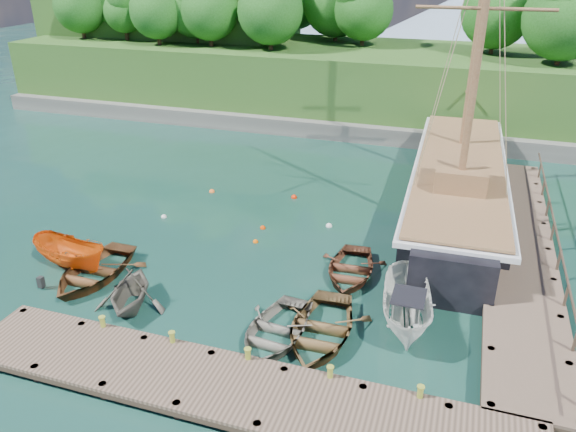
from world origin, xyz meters
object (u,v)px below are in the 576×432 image
Objects in this scene: rowboat_0 at (94,278)px; rowboat_1 at (132,306)px; motorboat_orange at (73,267)px; schooner at (457,189)px; rowboat_2 at (320,338)px; cabin_boat_white at (406,326)px; rowboat_3 at (275,338)px; rowboat_4 at (350,276)px.

rowboat_0 is 1.42× the size of rowboat_1.
motorboat_orange is at bearing 162.81° from rowboat_0.
schooner reaches higher than rowboat_0.
cabin_boat_white reaches higher than rowboat_2.
rowboat_2 is (11.07, -0.99, 0.00)m from rowboat_0.
rowboat_1 reaches higher than motorboat_orange.
rowboat_3 is (9.43, -1.58, 0.00)m from rowboat_0.
motorboat_orange is (-12.62, 1.48, 0.00)m from rowboat_2.
rowboat_1 reaches higher than rowboat_0.
rowboat_0 is at bearing 174.13° from cabin_boat_white.
rowboat_0 is 20.38m from schooner.
cabin_boat_white reaches higher than rowboat_0.
rowboat_3 is 0.16× the size of schooner.
rowboat_2 is (8.15, 0.47, 0.00)m from rowboat_1.
motorboat_orange is at bearing -168.17° from rowboat_4.
rowboat_2 is at bearing -85.60° from motorboat_orange.
rowboat_1 is at bearing -177.75° from cabin_boat_white.
rowboat_4 is (0.09, 4.90, 0.00)m from rowboat_2.
cabin_boat_white is 12.63m from schooner.
cabin_boat_white is at bearing 3.93° from rowboat_0.
schooner is (1.20, 12.52, 1.15)m from cabin_boat_white.
rowboat_1 is 0.81× the size of motorboat_orange.
rowboat_1 is at bearing -25.82° from rowboat_0.
schooner is (15.36, 13.34, 1.15)m from rowboat_0.
rowboat_3 is (6.50, -0.13, 0.00)m from rowboat_1.
motorboat_orange reaches higher than rowboat_2.
rowboat_1 reaches higher than rowboat_4.
rowboat_1 is at bearing -131.68° from schooner.
schooner reaches higher than cabin_boat_white.
cabin_boat_white is (15.71, 0.33, 0.00)m from motorboat_orange.
cabin_boat_white reaches higher than motorboat_orange.
motorboat_orange reaches higher than rowboat_3.
rowboat_3 is (-1.64, -0.60, 0.00)m from rowboat_2.
rowboat_2 is at bearing -94.27° from rowboat_4.
rowboat_4 is at bearing 16.41° from rowboat_1.
rowboat_2 is 3.58m from cabin_boat_white.
rowboat_0 is 0.99× the size of rowboat_2.
rowboat_2 is 1.16× the size of motorboat_orange.
rowboat_2 is at bearing -108.30° from schooner.
rowboat_2 is 0.97× the size of cabin_boat_white.
motorboat_orange is (-1.55, 0.50, 0.00)m from rowboat_0.
rowboat_1 is 4.88m from motorboat_orange.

